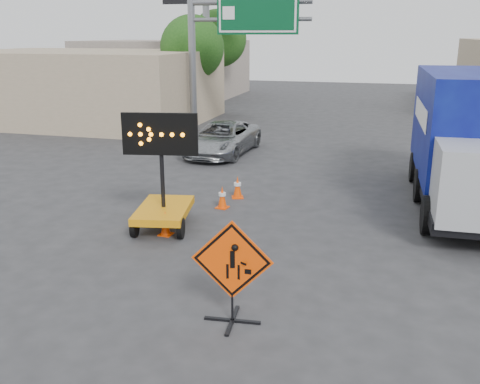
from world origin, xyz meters
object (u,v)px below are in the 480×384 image
at_px(arrow_board, 163,203).
at_px(box_truck, 466,147).
at_px(construction_sign, 232,270).
at_px(pickup_truck, 222,138).

distance_m(arrow_board, box_truck, 8.91).
bearing_deg(arrow_board, construction_sign, -64.24).
distance_m(construction_sign, box_truck, 9.63).
relative_size(construction_sign, box_truck, 0.23).
distance_m(construction_sign, arrow_board, 5.22).
height_order(arrow_board, pickup_truck, arrow_board).
bearing_deg(pickup_truck, arrow_board, -79.32).
bearing_deg(box_truck, arrow_board, -153.21).
xyz_separation_m(construction_sign, box_truck, (4.65, 8.40, 0.75)).
xyz_separation_m(construction_sign, pickup_truck, (-4.36, 13.20, -0.33)).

